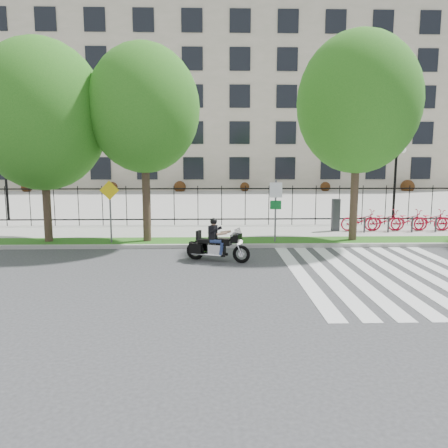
{
  "coord_description": "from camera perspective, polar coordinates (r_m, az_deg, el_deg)",
  "views": [
    {
      "loc": [
        -0.48,
        -12.78,
        3.46
      ],
      "look_at": [
        -0.05,
        3.0,
        1.12
      ],
      "focal_mm": 35.0,
      "sensor_mm": 36.0,
      "label": 1
    }
  ],
  "objects": [
    {
      "name": "curb",
      "position": [
        17.22,
        0.06,
        -2.89
      ],
      "size": [
        60.0,
        0.2,
        0.15
      ],
      "primitive_type": "cube",
      "color": "#A09D96",
      "rests_on": "ground"
    },
    {
      "name": "street_tree_1",
      "position": [
        18.04,
        -10.41,
        14.57
      ],
      "size": [
        4.4,
        4.4,
        7.82
      ],
      "color": "#31251B",
      "rests_on": "grass_verge"
    },
    {
      "name": "sidewalk",
      "position": [
        20.52,
        -0.2,
        -1.06
      ],
      "size": [
        60.0,
        3.5,
        0.15
      ],
      "primitive_type": "cube",
      "color": "#B0ADA5",
      "rests_on": "ground"
    },
    {
      "name": "grass_verge",
      "position": [
        18.06,
        -0.02,
        -2.36
      ],
      "size": [
        60.0,
        1.5,
        0.15
      ],
      "primitive_type": "cube",
      "color": "#245916",
      "rests_on": "ground"
    },
    {
      "name": "sign_pole_warning",
      "position": [
        17.91,
        -14.67,
        2.66
      ],
      "size": [
        0.78,
        0.09,
        2.49
      ],
      "color": "#59595B",
      "rests_on": "grass_verge"
    },
    {
      "name": "lamp_post_left",
      "position": [
        27.33,
        -26.71,
        7.02
      ],
      "size": [
        1.06,
        0.7,
        4.25
      ],
      "color": "black",
      "rests_on": "ground"
    },
    {
      "name": "motorcycle_rider",
      "position": [
        14.93,
        -0.89,
        -2.62
      ],
      "size": [
        2.2,
        1.17,
        1.79
      ],
      "color": "black",
      "rests_on": "ground"
    },
    {
      "name": "street_tree_0",
      "position": [
        19.03,
        -22.73,
        12.95
      ],
      "size": [
        5.12,
        5.12,
        7.97
      ],
      "color": "#31251B",
      "rests_on": "grass_verge"
    },
    {
      "name": "ground",
      "position": [
        13.25,
        0.57,
        -6.7
      ],
      "size": [
        120.0,
        120.0,
        0.0
      ],
      "primitive_type": "plane",
      "color": "#333335",
      "rests_on": "ground"
    },
    {
      "name": "sign_pole_regulatory",
      "position": [
        17.63,
        6.76,
        2.78
      ],
      "size": [
        0.5,
        0.09,
        2.5
      ],
      "color": "#59595B",
      "rests_on": "grass_verge"
    },
    {
      "name": "lamp_post_right",
      "position": [
        26.91,
        21.54,
        7.31
      ],
      "size": [
        1.06,
        0.7,
        4.25
      ],
      "color": "black",
      "rests_on": "ground"
    },
    {
      "name": "crosswalk_stripes",
      "position": [
        14.26,
        20.44,
        -6.12
      ],
      "size": [
        5.7,
        8.0,
        0.01
      ],
      "primitive_type": null,
      "color": "silver",
      "rests_on": "ground"
    },
    {
      "name": "iron_fence",
      "position": [
        22.11,
        -0.31,
        2.44
      ],
      "size": [
        30.0,
        0.06,
        2.0
      ],
      "primitive_type": null,
      "color": "black",
      "rests_on": "sidewalk"
    },
    {
      "name": "office_building",
      "position": [
        58.07,
        -1.12,
        14.87
      ],
      "size": [
        60.0,
        21.9,
        20.15
      ],
      "color": "#A9A188",
      "rests_on": "ground"
    },
    {
      "name": "plaza",
      "position": [
        37.94,
        -0.83,
        3.28
      ],
      "size": [
        80.0,
        34.0,
        0.1
      ],
      "primitive_type": "cube",
      "color": "#B0ADA5",
      "rests_on": "ground"
    },
    {
      "name": "street_tree_2",
      "position": [
        18.8,
        17.13,
        14.87
      ],
      "size": [
        4.88,
        4.88,
        8.35
      ],
      "color": "#31251B",
      "rests_on": "grass_verge"
    }
  ]
}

